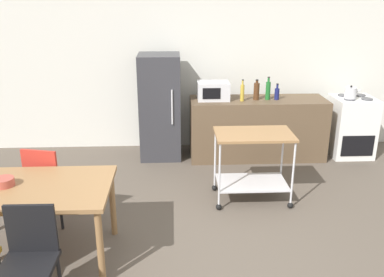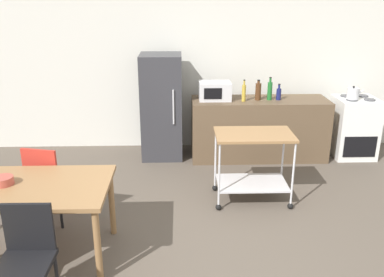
{
  "view_description": "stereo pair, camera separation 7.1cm",
  "coord_description": "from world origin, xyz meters",
  "px_view_note": "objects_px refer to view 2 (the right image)",
  "views": [
    {
      "loc": [
        -0.35,
        -3.3,
        2.4
      ],
      "look_at": [
        -0.14,
        1.2,
        0.8
      ],
      "focal_mm": 38.95,
      "sensor_mm": 36.0,
      "label": 1
    },
    {
      "loc": [
        -0.28,
        -3.3,
        2.4
      ],
      "look_at": [
        -0.14,
        1.2,
        0.8
      ],
      "focal_mm": 38.95,
      "sensor_mm": 36.0,
      "label": 2
    }
  ],
  "objects_px": {
    "refrigerator": "(162,107)",
    "bottle_sesame_oil": "(258,91)",
    "chair_red": "(48,178)",
    "chair_black": "(26,255)",
    "kettle": "(353,93)",
    "microwave": "(215,91)",
    "bottle_vinegar": "(244,92)",
    "dining_table": "(26,193)",
    "bottle_soy_sauce": "(279,94)",
    "bottle_sparkling_water": "(270,90)",
    "fruit_bowl": "(3,181)",
    "stove_oven": "(354,127)",
    "kitchen_cart": "(253,156)"
  },
  "relations": [
    {
      "from": "kettle",
      "to": "fruit_bowl",
      "type": "bearing_deg",
      "value": -150.04
    },
    {
      "from": "chair_black",
      "to": "stove_oven",
      "type": "distance_m",
      "value": 4.98
    },
    {
      "from": "chair_black",
      "to": "stove_oven",
      "type": "bearing_deg",
      "value": 40.91
    },
    {
      "from": "chair_black",
      "to": "microwave",
      "type": "relative_size",
      "value": 1.93
    },
    {
      "from": "chair_red",
      "to": "stove_oven",
      "type": "xyz_separation_m",
      "value": [
        4.04,
        1.84,
        -0.07
      ]
    },
    {
      "from": "chair_black",
      "to": "stove_oven",
      "type": "height_order",
      "value": "stove_oven"
    },
    {
      "from": "chair_red",
      "to": "bottle_sesame_oil",
      "type": "distance_m",
      "value": 3.17
    },
    {
      "from": "chair_red",
      "to": "bottle_soy_sauce",
      "type": "bearing_deg",
      "value": -134.01
    },
    {
      "from": "stove_oven",
      "to": "chair_red",
      "type": "bearing_deg",
      "value": -155.48
    },
    {
      "from": "refrigerator",
      "to": "fruit_bowl",
      "type": "xyz_separation_m",
      "value": [
        -1.33,
        -2.55,
        0.01
      ]
    },
    {
      "from": "refrigerator",
      "to": "fruit_bowl",
      "type": "relative_size",
      "value": 8.6
    },
    {
      "from": "dining_table",
      "to": "stove_oven",
      "type": "relative_size",
      "value": 1.63
    },
    {
      "from": "bottle_sesame_oil",
      "to": "dining_table",
      "type": "bearing_deg",
      "value": -135.93
    },
    {
      "from": "stove_oven",
      "to": "bottle_sparkling_water",
      "type": "xyz_separation_m",
      "value": [
        -1.32,
        -0.04,
        0.59
      ]
    },
    {
      "from": "chair_red",
      "to": "refrigerator",
      "type": "distance_m",
      "value": 2.25
    },
    {
      "from": "refrigerator",
      "to": "bottle_sparkling_water",
      "type": "xyz_separation_m",
      "value": [
        1.58,
        -0.12,
        0.26
      ]
    },
    {
      "from": "refrigerator",
      "to": "bottle_vinegar",
      "type": "distance_m",
      "value": 1.23
    },
    {
      "from": "chair_red",
      "to": "fruit_bowl",
      "type": "height_order",
      "value": "chair_red"
    },
    {
      "from": "refrigerator",
      "to": "bottle_sesame_oil",
      "type": "height_order",
      "value": "refrigerator"
    },
    {
      "from": "microwave",
      "to": "fruit_bowl",
      "type": "xyz_separation_m",
      "value": [
        -2.11,
        -2.46,
        -0.24
      ]
    },
    {
      "from": "dining_table",
      "to": "kettle",
      "type": "xyz_separation_m",
      "value": [
        3.91,
        2.4,
        0.33
      ]
    },
    {
      "from": "dining_table",
      "to": "kettle",
      "type": "height_order",
      "value": "kettle"
    },
    {
      "from": "stove_oven",
      "to": "bottle_sparkling_water",
      "type": "distance_m",
      "value": 1.45
    },
    {
      "from": "microwave",
      "to": "bottle_soy_sauce",
      "type": "bearing_deg",
      "value": -2.49
    },
    {
      "from": "chair_black",
      "to": "microwave",
      "type": "height_order",
      "value": "microwave"
    },
    {
      "from": "bottle_soy_sauce",
      "to": "microwave",
      "type": "bearing_deg",
      "value": 177.51
    },
    {
      "from": "bottle_sparkling_water",
      "to": "kettle",
      "type": "distance_m",
      "value": 1.21
    },
    {
      "from": "bottle_sesame_oil",
      "to": "fruit_bowl",
      "type": "xyz_separation_m",
      "value": [
        -2.74,
        -2.43,
        -0.24
      ]
    },
    {
      "from": "bottle_sparkling_water",
      "to": "bottle_soy_sauce",
      "type": "relative_size",
      "value": 1.42
    },
    {
      "from": "kettle",
      "to": "microwave",
      "type": "bearing_deg",
      "value": 177.27
    },
    {
      "from": "kitchen_cart",
      "to": "bottle_soy_sauce",
      "type": "distance_m",
      "value": 1.54
    },
    {
      "from": "stove_oven",
      "to": "bottle_vinegar",
      "type": "xyz_separation_m",
      "value": [
        -1.71,
        -0.11,
        0.58
      ]
    },
    {
      "from": "bottle_vinegar",
      "to": "dining_table",
      "type": "bearing_deg",
      "value": -134.18
    },
    {
      "from": "refrigerator",
      "to": "microwave",
      "type": "height_order",
      "value": "refrigerator"
    },
    {
      "from": "chair_red",
      "to": "stove_oven",
      "type": "distance_m",
      "value": 4.45
    },
    {
      "from": "kettle",
      "to": "dining_table",
      "type": "bearing_deg",
      "value": -148.5
    },
    {
      "from": "bottle_sesame_oil",
      "to": "refrigerator",
      "type": "bearing_deg",
      "value": 175.09
    },
    {
      "from": "refrigerator",
      "to": "microwave",
      "type": "bearing_deg",
      "value": -6.19
    },
    {
      "from": "stove_oven",
      "to": "fruit_bowl",
      "type": "bearing_deg",
      "value": -149.73
    },
    {
      "from": "chair_black",
      "to": "kettle",
      "type": "relative_size",
      "value": 3.71
    },
    {
      "from": "chair_red",
      "to": "chair_black",
      "type": "bearing_deg",
      "value": 113.7
    },
    {
      "from": "bottle_sparkling_water",
      "to": "kitchen_cart",
      "type": "bearing_deg",
      "value": -108.35
    },
    {
      "from": "bottle_vinegar",
      "to": "bottle_soy_sauce",
      "type": "distance_m",
      "value": 0.53
    },
    {
      "from": "chair_black",
      "to": "chair_red",
      "type": "bearing_deg",
      "value": 100.67
    },
    {
      "from": "microwave",
      "to": "bottle_sparkling_water",
      "type": "relative_size",
      "value": 1.38
    },
    {
      "from": "dining_table",
      "to": "refrigerator",
      "type": "xyz_separation_m",
      "value": [
        1.13,
        2.58,
        0.1
      ]
    },
    {
      "from": "bottle_sparkling_water",
      "to": "stove_oven",
      "type": "bearing_deg",
      "value": 1.71
    },
    {
      "from": "refrigerator",
      "to": "chair_red",
      "type": "bearing_deg",
      "value": -120.7
    },
    {
      "from": "chair_red",
      "to": "chair_black",
      "type": "xyz_separation_m",
      "value": [
        0.24,
        -1.37,
        0.0
      ]
    },
    {
      "from": "bottle_vinegar",
      "to": "bottle_sparkling_water",
      "type": "distance_m",
      "value": 0.39
    }
  ]
}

